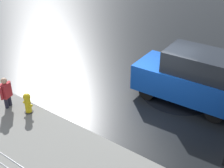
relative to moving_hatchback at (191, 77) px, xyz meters
name	(u,v)px	position (x,y,z in m)	size (l,w,h in m)	color
ground_plane	(147,103)	(1.17, 1.00, -1.03)	(60.00, 60.00, 0.00)	black
moving_hatchback	(191,77)	(0.00, 0.00, 0.00)	(3.97, 1.87, 2.06)	blue
fire_hydrant	(28,104)	(4.22, 4.07, -0.63)	(0.42, 0.31, 0.80)	gold
pedestrian	(6,91)	(5.10, 4.27, -0.34)	(0.31, 0.56, 1.22)	#B2262D
puddle_patch	(179,94)	(0.50, -0.29, -1.02)	(2.97, 2.97, 0.01)	black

